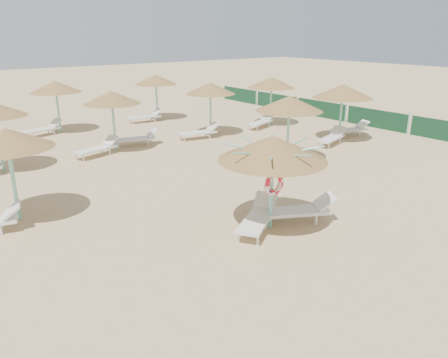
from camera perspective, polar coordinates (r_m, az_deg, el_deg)
ground at (r=11.93m, az=4.59°, el=-6.68°), size 120.00×120.00×0.00m
main_palapa at (r=11.36m, az=6.38°, el=3.95°), size 2.87×2.87×2.57m
lounger_main_a at (r=11.87m, az=4.51°, el=-4.91°), size 2.07×1.65×0.75m
lounger_main_b at (r=12.41m, az=9.71°, el=-3.98°), size 2.21×1.58×0.79m
palapa_field at (r=20.70m, az=-8.41°, el=10.77°), size 19.33×13.95×2.72m
windbreak_fence at (r=28.19m, az=12.59°, el=8.89°), size 0.08×19.84×1.10m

